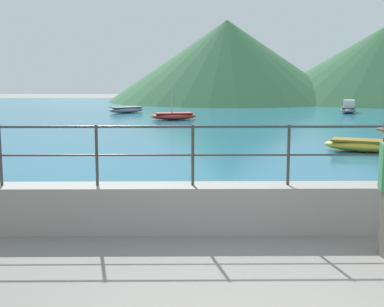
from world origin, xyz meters
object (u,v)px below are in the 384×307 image
Objects in this scene: boat_1 at (364,145)px; boat_7 at (126,110)px; boat_4 at (349,108)px; boat_5 at (174,116)px.

boat_7 is at bearing 118.49° from boat_1.
boat_4 is 1.02× the size of boat_5.
boat_4 is at bearing 25.32° from boat_5.
boat_5 is at bearing -154.68° from boat_4.
boat_5 is 5.78m from boat_7.
boat_1 is 1.00× the size of boat_4.
boat_1 and boat_7 have the same top height.
boat_7 is (-8.84, 16.28, 0.00)m from boat_1.
boat_7 is (-2.95, 4.98, -0.01)m from boat_5.
boat_4 is at bearing 74.56° from boat_1.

